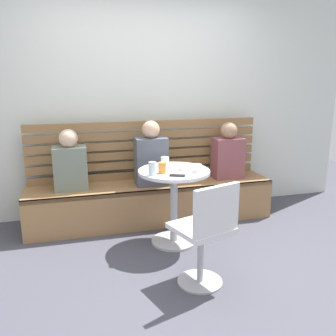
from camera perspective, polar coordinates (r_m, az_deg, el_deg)
ground at (r=3.17m, az=2.42°, el=-16.26°), size 8.00×8.00×0.00m
back_wall at (r=4.32m, az=-4.06°, el=12.17°), size 5.20×0.10×2.90m
booth_bench at (r=4.13m, az=-2.56°, el=-5.35°), size 2.70×0.52×0.44m
booth_backrest at (r=4.21m, az=-3.37°, el=2.89°), size 2.65×0.04×0.67m
cafe_table at (r=3.51m, az=0.93°, el=-3.81°), size 0.68×0.68×0.74m
white_chair at (r=2.82m, az=5.99°, el=-9.78°), size 0.51×0.51×0.85m
person_adult at (r=3.95m, az=-2.65°, el=1.76°), size 0.34×0.22×0.70m
person_child_left at (r=4.28m, az=9.31°, el=2.23°), size 0.34×0.22×0.65m
person_child_middle at (r=3.92m, az=-15.00°, el=0.71°), size 0.34×0.22×0.64m
cup_glass_tall at (r=3.27m, az=-2.44°, el=-0.08°), size 0.07×0.07×0.12m
cup_espresso_small at (r=3.45m, az=2.15°, el=0.14°), size 0.06×0.06×0.05m
cup_glass_short at (r=3.64m, az=-0.48°, el=1.11°), size 0.08×0.08×0.08m
cup_ceramic_white at (r=3.39m, az=4.63°, el=-0.00°), size 0.08×0.08×0.07m
cup_tumbler_orange at (r=3.33m, az=-0.91°, el=0.04°), size 0.07×0.07×0.10m
phone_on_table at (r=3.25m, az=1.47°, el=-1.17°), size 0.16×0.12×0.01m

